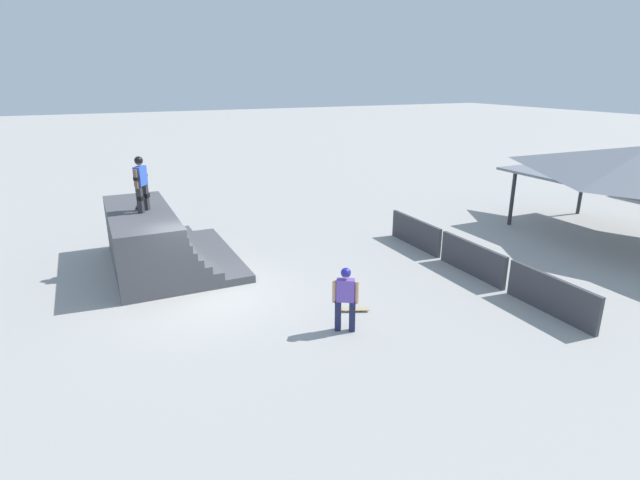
{
  "coord_description": "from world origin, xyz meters",
  "views": [
    {
      "loc": [
        13.44,
        -2.58,
        6.12
      ],
      "look_at": [
        -0.31,
        3.88,
        1.08
      ],
      "focal_mm": 28.0,
      "sensor_mm": 36.0,
      "label": 1
    }
  ],
  "objects_px": {
    "skater_on_deck": "(141,180)",
    "skateboard_on_deck": "(140,206)",
    "skateboard_on_ground": "(353,309)",
    "bystander_walking": "(345,294)"
  },
  "relations": [
    {
      "from": "skater_on_deck",
      "to": "skateboard_on_deck",
      "type": "height_order",
      "value": "skater_on_deck"
    },
    {
      "from": "skateboard_on_deck",
      "to": "skateboard_on_ground",
      "type": "bearing_deg",
      "value": 48.27
    },
    {
      "from": "skater_on_deck",
      "to": "bystander_walking",
      "type": "xyz_separation_m",
      "value": [
        6.48,
        3.87,
        -1.99
      ]
    },
    {
      "from": "skater_on_deck",
      "to": "skateboard_on_ground",
      "type": "relative_size",
      "value": 2.14
    },
    {
      "from": "skateboard_on_ground",
      "to": "skateboard_on_deck",
      "type": "bearing_deg",
      "value": -29.76
    },
    {
      "from": "bystander_walking",
      "to": "skateboard_on_ground",
      "type": "xyz_separation_m",
      "value": [
        -0.85,
        0.71,
        -0.93
      ]
    },
    {
      "from": "skateboard_on_deck",
      "to": "bystander_walking",
      "type": "distance_m",
      "value": 8.12
    },
    {
      "from": "skateboard_on_deck",
      "to": "skateboard_on_ground",
      "type": "relative_size",
      "value": 0.98
    },
    {
      "from": "skater_on_deck",
      "to": "bystander_walking",
      "type": "bearing_deg",
      "value": 64.67
    },
    {
      "from": "bystander_walking",
      "to": "skateboard_on_ground",
      "type": "distance_m",
      "value": 1.45
    }
  ]
}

